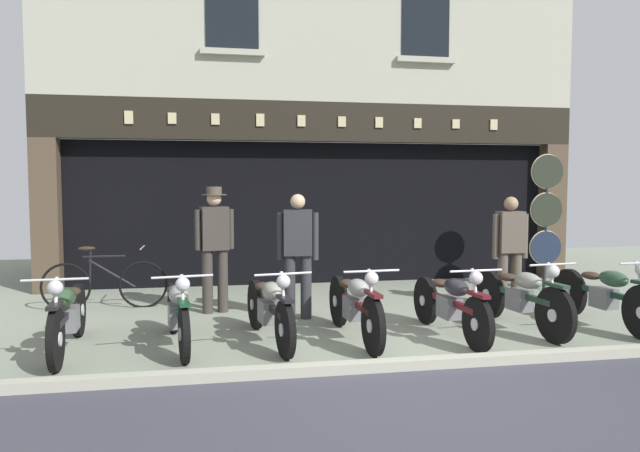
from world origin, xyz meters
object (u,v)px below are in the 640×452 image
motorcycle_center_left (269,307)px  motorcycle_right (520,296)px  motorcycle_center (355,304)px  salesman_left (215,242)px  motorcycle_center_right (450,303)px  shopkeeper_center (298,250)px  advert_board_near (220,180)px  motorcycle_far_left (68,314)px  motorcycle_left (178,311)px  advert_board_far (149,181)px  leaning_bicycle (104,283)px  motorcycle_far_right (605,294)px  tyre_sign_pole (546,211)px  salesman_right (510,246)px

motorcycle_center_left → motorcycle_right: motorcycle_right is taller
motorcycle_center → salesman_left: salesman_left is taller
motorcycle_center_right → shopkeeper_center: shopkeeper_center is taller
advert_board_near → salesman_left: bearing=-92.8°
motorcycle_far_left → motorcycle_center_right: 4.35m
motorcycle_left → advert_board_far: 4.40m
motorcycle_left → advert_board_near: 4.39m
motorcycle_right → leaning_bicycle: 5.83m
motorcycle_right → motorcycle_far_right: 1.14m
tyre_sign_pole → advert_board_near: advert_board_near is taller
salesman_right → advert_board_far: 6.18m
shopkeeper_center → salesman_right: shopkeeper_center is taller
advert_board_far → motorcycle_far_right: bearing=-34.5°
tyre_sign_pole → advert_board_far: (-6.77, 1.53, 0.52)m
motorcycle_far_left → motorcycle_far_right: 6.48m
motorcycle_center → tyre_sign_pole: (4.04, 2.62, 0.94)m
salesman_left → motorcycle_far_left: bearing=34.6°
motorcycle_center_right → motorcycle_far_right: size_ratio=0.99×
motorcycle_left → advert_board_near: bearing=-105.9°
motorcycle_left → motorcycle_right: bearing=171.7°
motorcycle_center_left → motorcycle_right: bearing=171.6°
motorcycle_center → motorcycle_left: bearing=-4.8°
motorcycle_right → leaning_bicycle: bearing=-29.3°
motorcycle_center_right → motorcycle_right: (0.99, 0.15, 0.02)m
motorcycle_center_left → advert_board_far: (-1.73, 4.09, 1.47)m
motorcycle_right → motorcycle_far_right: bearing=171.2°
salesman_left → advert_board_far: size_ratio=1.86×
motorcycle_far_left → salesman_right: size_ratio=1.23×
tyre_sign_pole → advert_board_far: bearing=167.3°
salesman_left → leaning_bicycle: bearing=-32.7°
tyre_sign_pole → advert_board_near: (-5.53, 1.53, 0.55)m
motorcycle_center_right → leaning_bicycle: (-4.37, 2.45, -0.04)m
motorcycle_left → salesman_right: (4.74, 1.33, 0.50)m
motorcycle_center_left → motorcycle_far_left: bearing=-8.6°
motorcycle_far_left → advert_board_far: 4.37m
shopkeeper_center → advert_board_far: size_ratio=1.76×
shopkeeper_center → salesman_right: 3.21m
motorcycle_far_left → motorcycle_far_right: size_ratio=1.01×
motorcycle_center → motorcycle_far_right: 3.29m
motorcycle_left → motorcycle_center_right: bearing=169.1°
salesman_right → advert_board_near: (-4.20, 2.76, 1.01)m
motorcycle_right → tyre_sign_pole: tyre_sign_pole is taller
motorcycle_center_left → salesman_left: salesman_left is taller
motorcycle_left → salesman_left: salesman_left is taller
shopkeeper_center → tyre_sign_pole: size_ratio=0.72×
motorcycle_left → motorcycle_center_right: 3.19m
motorcycle_center_left → leaning_bicycle: (-2.21, 2.32, -0.04)m
motorcycle_center_right → salesman_right: 2.19m
tyre_sign_pole → advert_board_near: 5.76m
motorcycle_far_left → motorcycle_left: (1.17, 0.00, -0.01)m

